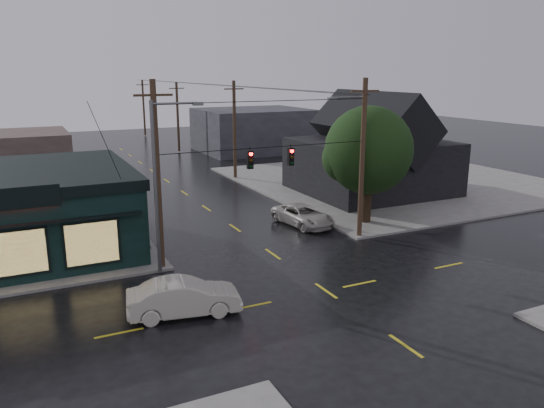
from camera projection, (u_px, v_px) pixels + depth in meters
name	position (u px, v px, depth m)	size (l,w,h in m)	color
ground_plane	(326.00, 291.00, 26.14)	(160.00, 160.00, 0.00)	black
sidewalk_ne	(393.00, 181.00, 52.03)	(28.00, 28.00, 0.15)	#605E5A
ne_building	(372.00, 142.00, 46.22)	(12.60, 11.60, 8.75)	black
corner_tree	(369.00, 150.00, 36.42)	(6.11, 6.11, 8.16)	black
utility_pole_nw	(162.00, 269.00, 29.06)	(2.00, 0.32, 10.15)	#341F17
utility_pole_ne	(359.00, 237.00, 34.56)	(2.00, 0.32, 10.15)	#341F17
utility_pole_far_a	(235.00, 179.00, 53.32)	(2.00, 0.32, 9.65)	#341F17
utility_pole_far_b	(179.00, 152.00, 70.78)	(2.00, 0.32, 9.15)	#341F17
utility_pole_far_c	(145.00, 136.00, 88.23)	(2.00, 0.32, 9.15)	#341F17
span_signal_assembly	(271.00, 158.00, 30.46)	(13.00, 0.48, 1.23)	black
streetlight_nw	(160.00, 274.00, 28.32)	(5.40, 0.30, 9.15)	#5C5E60
streetlight_ne	(359.00, 233.00, 35.38)	(5.40, 0.30, 9.15)	#5C5E60
bg_building_west	(7.00, 154.00, 54.59)	(12.00, 10.00, 4.40)	#3E302D
bg_building_east	(253.00, 130.00, 71.49)	(14.00, 12.00, 5.60)	#2A292E
sedan_cream	(184.00, 297.00, 23.40)	(1.73, 4.97, 1.64)	beige
suv_silver	(303.00, 215.00, 37.11)	(2.35, 5.11, 1.42)	#ACA79F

